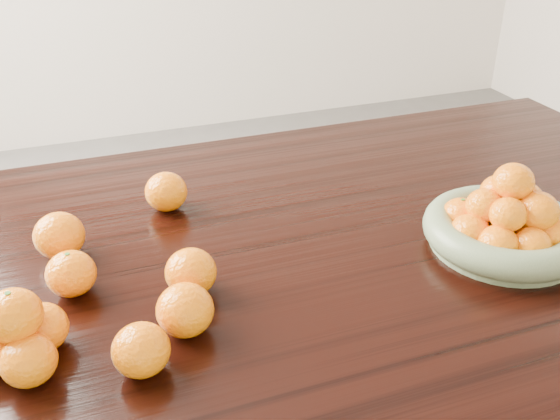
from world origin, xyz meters
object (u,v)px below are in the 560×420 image
object	(u,v)px
orange_pyramid	(19,337)
loose_orange_0	(71,274)
dining_table	(256,289)
fruit_bowl	(507,225)

from	to	relation	value
orange_pyramid	loose_orange_0	distance (m)	0.16
dining_table	orange_pyramid	xyz separation A→B (m)	(-0.39, -0.17, 0.14)
fruit_bowl	orange_pyramid	world-z (taller)	fruit_bowl
dining_table	orange_pyramid	distance (m)	0.44
fruit_bowl	dining_table	bearing A→B (deg)	160.67
dining_table	fruit_bowl	xyz separation A→B (m)	(0.42, -0.15, 0.13)
dining_table	orange_pyramid	bearing A→B (deg)	-156.02
fruit_bowl	orange_pyramid	size ratio (longest dim) A/B	2.08
orange_pyramid	fruit_bowl	bearing A→B (deg)	1.80
loose_orange_0	orange_pyramid	bearing A→B (deg)	-117.18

